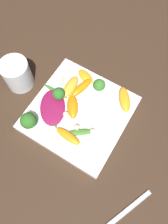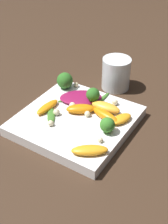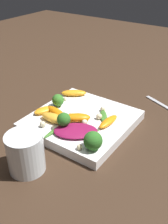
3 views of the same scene
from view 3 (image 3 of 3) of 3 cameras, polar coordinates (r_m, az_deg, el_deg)
ground_plane at (r=0.73m, az=-0.51°, el=-2.84°), size 2.40×2.40×0.00m
plate at (r=0.72m, az=-0.51°, el=-1.99°), size 0.26×0.26×0.03m
drinking_glass at (r=0.58m, az=-12.86°, el=-8.51°), size 0.08×0.08×0.09m
radicchio_leaf_0 at (r=0.65m, az=-1.85°, el=-4.11°), size 0.13×0.12×0.01m
orange_segment_0 at (r=0.72m, az=-6.06°, el=-0.01°), size 0.08×0.04×0.02m
orange_segment_1 at (r=0.69m, az=-6.63°, el=-1.32°), size 0.08×0.03×0.02m
orange_segment_2 at (r=0.82m, az=-2.24°, el=4.18°), size 0.08×0.07×0.02m
orange_segment_3 at (r=0.69m, az=-1.47°, el=-1.23°), size 0.07×0.07×0.02m
orange_segment_4 at (r=0.74m, az=-8.75°, el=0.39°), size 0.05×0.06×0.02m
orange_segment_5 at (r=0.68m, az=5.32°, el=-2.08°), size 0.03×0.08×0.01m
broccoli_floret_0 at (r=0.76m, az=-5.70°, el=2.56°), size 0.03×0.03×0.04m
broccoli_floret_1 at (r=0.59m, az=1.96°, el=-6.28°), size 0.04×0.04×0.04m
broccoli_floret_2 at (r=0.66m, az=-4.42°, el=-1.70°), size 0.03×0.03×0.04m
arugula_sprig_0 at (r=0.66m, az=-6.27°, el=-3.94°), size 0.01×0.08×0.01m
arugula_sprig_1 at (r=0.71m, az=4.31°, el=-0.93°), size 0.06×0.07×0.01m
arugula_sprig_2 at (r=0.65m, az=0.71°, el=-4.29°), size 0.05×0.05×0.00m
macadamia_nut_0 at (r=0.68m, az=-8.99°, el=-2.63°), size 0.02×0.02×0.02m
macadamia_nut_1 at (r=0.74m, az=4.12°, el=0.68°), size 0.01×0.01×0.01m
macadamia_nut_2 at (r=0.60m, az=-0.96°, el=-7.63°), size 0.01×0.01×0.01m
macadamia_nut_3 at (r=0.68m, az=0.14°, el=-2.26°), size 0.02×0.02×0.02m
macadamia_nut_4 at (r=0.70m, az=3.32°, el=-0.97°), size 0.02×0.02×0.02m
macadamia_nut_5 at (r=0.71m, az=-2.74°, el=-0.62°), size 0.01×0.01×0.01m
macadamia_nut_6 at (r=0.79m, az=-4.12°, el=2.90°), size 0.01×0.01×0.01m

